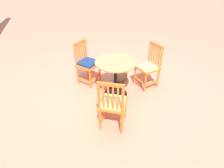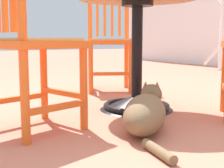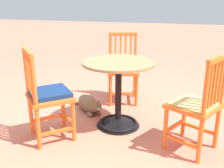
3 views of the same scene
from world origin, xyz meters
TOP-DOWN VIEW (x-y plane):
  - ground_plane at (0.00, 0.00)m, footprint 24.00×24.00m
  - cafe_table at (-0.14, -0.01)m, footprint 0.76×0.76m
  - orange_chair_facing_out at (-0.02, -0.75)m, footprint 0.49×0.49m
  - orange_chair_at_corner at (0.45, 0.43)m, footprint 0.57×0.57m
  - orange_chair_near_fence at (-0.94, 0.28)m, footprint 0.54×0.54m
  - tabby_cat at (0.29, -0.27)m, footprint 0.63×0.47m

SIDE VIEW (x-z plane):
  - ground_plane at x=0.00m, z-range 0.00..0.00m
  - tabby_cat at x=0.29m, z-range -0.02..0.21m
  - cafe_table at x=-0.14m, z-range -0.08..0.65m
  - orange_chair_facing_out at x=-0.02m, z-range -0.02..0.89m
  - orange_chair_near_fence at x=-0.94m, z-range -0.02..0.89m
  - orange_chair_at_corner at x=0.45m, z-range -0.01..0.90m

